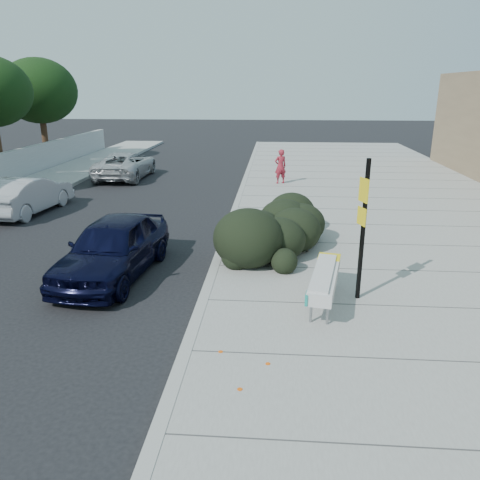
% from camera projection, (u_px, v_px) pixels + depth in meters
% --- Properties ---
extents(ground, '(120.00, 120.00, 0.00)m').
position_uv_depth(ground, '(203.00, 306.00, 9.84)').
color(ground, black).
rests_on(ground, ground).
extents(sidewalk_near, '(11.20, 50.00, 0.15)m').
position_uv_depth(sidewalk_near, '(411.00, 237.00, 14.16)').
color(sidewalk_near, gray).
rests_on(sidewalk_near, ground).
extents(curb_near, '(0.22, 50.00, 0.17)m').
position_uv_depth(curb_near, '(227.00, 232.00, 14.55)').
color(curb_near, '#9E9E99').
rests_on(curb_near, ground).
extents(tree_far_f, '(4.40, 4.40, 6.07)m').
position_uv_depth(tree_far_f, '(39.00, 91.00, 27.44)').
color(tree_far_f, '#332114').
rests_on(tree_far_f, ground).
extents(bench, '(0.92, 2.37, 0.70)m').
position_uv_depth(bench, '(325.00, 278.00, 9.46)').
color(bench, gray).
rests_on(bench, sidewalk_near).
extents(bike_rack, '(0.14, 0.65, 0.96)m').
position_uv_depth(bike_rack, '(305.00, 228.00, 12.77)').
color(bike_rack, black).
rests_on(bike_rack, sidewalk_near).
extents(sign_post, '(0.16, 0.33, 2.94)m').
position_uv_depth(sign_post, '(363.00, 223.00, 9.36)').
color(sign_post, black).
rests_on(sign_post, sidewalk_near).
extents(hedge, '(2.66, 4.52, 1.61)m').
position_uv_depth(hedge, '(276.00, 217.00, 12.99)').
color(hedge, black).
rests_on(hedge, sidewalk_near).
extents(sedan_navy, '(2.10, 4.39, 1.45)m').
position_uv_depth(sedan_navy, '(113.00, 247.00, 11.23)').
color(sedan_navy, black).
rests_on(sedan_navy, ground).
extents(wagon_silver, '(1.78, 4.17, 1.34)m').
position_uv_depth(wagon_silver, '(28.00, 195.00, 16.97)').
color(wagon_silver, '#AFAFB4').
rests_on(wagon_silver, ground).
extents(suv_silver, '(2.22, 4.76, 1.32)m').
position_uv_depth(suv_silver, '(125.00, 165.00, 23.56)').
color(suv_silver, '#AEB1B4').
rests_on(suv_silver, ground).
extents(pedestrian, '(0.67, 0.57, 1.56)m').
position_uv_depth(pedestrian, '(280.00, 166.00, 21.46)').
color(pedestrian, maroon).
rests_on(pedestrian, sidewalk_near).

